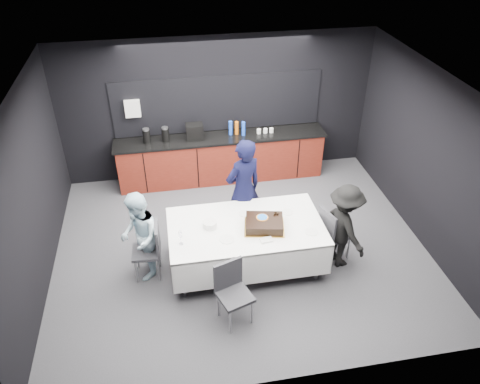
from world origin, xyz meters
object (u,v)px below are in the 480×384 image
object	(u,v)px
chair_left	(151,247)
person_right	(344,226)
person_center	(243,190)
person_left	(140,237)
party_table	(246,233)
plate_stack	(210,224)
cake_assembly	(264,224)
champagne_flute	(180,235)
chair_right	(331,230)
chair_near	(232,288)

from	to	relation	value
chair_left	person_right	bearing A→B (deg)	-4.94
person_center	person_left	size ratio (longest dim) A/B	1.25
party_table	plate_stack	bearing A→B (deg)	173.80
cake_assembly	plate_stack	distance (m)	0.81
party_table	person_left	distance (m)	1.58
champagne_flute	chair_right	xyz separation A→B (m)	(2.33, 0.19, -0.40)
cake_assembly	person_left	world-z (taller)	person_left
champagne_flute	party_table	bearing A→B (deg)	14.13
party_table	person_center	xyz separation A→B (m)	(0.11, 0.77, 0.26)
champagne_flute	cake_assembly	bearing A→B (deg)	6.96
cake_assembly	chair_near	world-z (taller)	cake_assembly
cake_assembly	chair_left	size ratio (longest dim) A/B	0.73
champagne_flute	chair_right	distance (m)	2.38
cake_assembly	person_left	distance (m)	1.85
champagne_flute	chair_left	distance (m)	0.67
party_table	chair_left	world-z (taller)	chair_left
plate_stack	person_left	size ratio (longest dim) A/B	0.14
champagne_flute	chair_left	bearing A→B (deg)	145.85
cake_assembly	plate_stack	world-z (taller)	cake_assembly
chair_right	person_center	size ratio (longest dim) A/B	0.51
champagne_flute	person_center	size ratio (longest dim) A/B	0.12
party_table	chair_near	xyz separation A→B (m)	(-0.38, -0.99, -0.11)
chair_near	plate_stack	bearing A→B (deg)	98.45
person_center	cake_assembly	bearing A→B (deg)	76.40
party_table	chair_near	world-z (taller)	chair_near
chair_left	chair_near	distance (m)	1.48
champagne_flute	person_center	world-z (taller)	person_center
champagne_flute	person_left	bearing A→B (deg)	150.47
champagne_flute	plate_stack	bearing A→B (deg)	34.04
person_center	person_left	distance (m)	1.82
person_center	person_right	size ratio (longest dim) A/B	1.27
chair_right	chair_near	world-z (taller)	same
person_right	party_table	bearing A→B (deg)	66.45
champagne_flute	person_center	distance (m)	1.49
person_right	plate_stack	bearing A→B (deg)	66.86
plate_stack	person_left	bearing A→B (deg)	178.45
party_table	cake_assembly	size ratio (longest dim) A/B	3.44
cake_assembly	person_center	xyz separation A→B (m)	(-0.15, 0.86, 0.05)
cake_assembly	chair_near	bearing A→B (deg)	-125.37
chair_right	person_center	distance (m)	1.54
chair_near	person_center	size ratio (longest dim) A/B	0.51
person_left	chair_right	bearing A→B (deg)	83.06
champagne_flute	person_right	bearing A→B (deg)	1.12
party_table	person_center	world-z (taller)	person_center
person_center	person_left	xyz separation A→B (m)	(-1.68, -0.68, -0.18)
cake_assembly	person_center	size ratio (longest dim) A/B	0.37
chair_near	person_left	size ratio (longest dim) A/B	0.64
plate_stack	chair_left	world-z (taller)	chair_left
chair_left	person_right	world-z (taller)	person_right
chair_near	cake_assembly	bearing A→B (deg)	54.63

